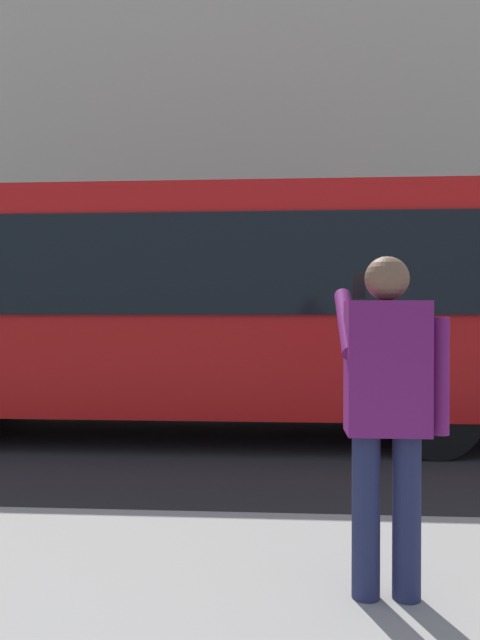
{
  "coord_description": "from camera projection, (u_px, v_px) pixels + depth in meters",
  "views": [
    {
      "loc": [
        0.15,
        7.77,
        1.57
      ],
      "look_at": [
        0.65,
        0.32,
        1.48
      ],
      "focal_mm": 33.91,
      "sensor_mm": 36.0,
      "label": 1
    }
  ],
  "objects": [
    {
      "name": "ground_plane",
      "position": [
        292.0,
        435.0,
        7.76
      ],
      "size": [
        60.0,
        60.0,
        0.0
      ],
      "primitive_type": "plane",
      "color": "#232326"
    },
    {
      "name": "red_bus",
      "position": [
        174.0,
        304.0,
        7.77
      ],
      "size": [
        9.05,
        2.54,
        3.08
      ],
      "color": "red",
      "rests_on": "ground_plane"
    },
    {
      "name": "building_facade_far",
      "position": [
        287.0,
        129.0,
        14.47
      ],
      "size": [
        28.0,
        1.55,
        12.0
      ],
      "color": "beige",
      "rests_on": "ground_plane"
    },
    {
      "name": "pedestrian_photographer",
      "position": [
        387.0,
        399.0,
        3.0
      ],
      "size": [
        0.53,
        0.52,
        1.7
      ],
      "color": "#1E2347",
      "rests_on": "sidewalk_curb"
    }
  ]
}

